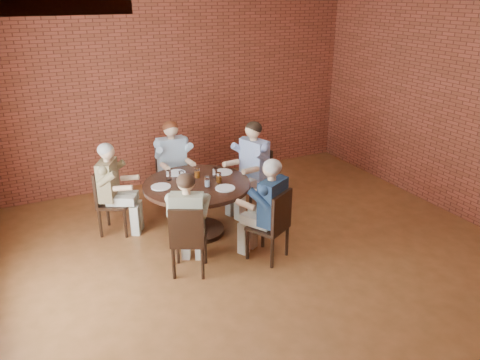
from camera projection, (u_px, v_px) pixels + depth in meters
name	position (u px, v px, depth m)	size (l,w,h in m)	color
floor	(277.00, 276.00, 5.58)	(7.00, 7.00, 0.00)	brown
wall_back	(174.00, 84.00, 7.84)	(7.00, 7.00, 0.00)	brown
dining_table	(197.00, 198.00, 6.37)	(1.45, 1.45, 0.75)	black
chair_a	(255.00, 177.00, 7.09)	(0.57, 0.57, 0.97)	black
diner_a	(251.00, 168.00, 6.97)	(0.56, 0.69, 1.39)	#4667B8
chair_b	(172.00, 174.00, 7.26)	(0.44, 0.44, 0.95)	black
diner_b	(173.00, 165.00, 7.12)	(0.54, 0.67, 1.36)	#A1B9CD
chair_c	(108.00, 199.00, 6.42)	(0.55, 0.55, 0.91)	black
diner_c	(113.00, 189.00, 6.36)	(0.50, 0.62, 1.29)	brown
chair_d	(188.00, 238.00, 5.42)	(0.54, 0.54, 0.90)	black
diner_d	(188.00, 224.00, 5.44)	(0.49, 0.61, 1.27)	gray
chair_e	(274.00, 223.00, 5.74)	(0.57, 0.57, 0.93)	black
diner_e	(268.00, 210.00, 5.72)	(0.52, 0.64, 1.32)	navy
plate_a	(223.00, 172.00, 6.65)	(0.26, 0.26, 0.01)	white
plate_b	(176.00, 173.00, 6.62)	(0.26, 0.26, 0.01)	white
plate_c	(161.00, 187.00, 6.15)	(0.26, 0.26, 0.01)	white
plate_d	(225.00, 188.00, 6.11)	(0.26, 0.26, 0.01)	white
glass_a	(215.00, 173.00, 6.45)	(0.07, 0.07, 0.14)	white
glass_b	(197.00, 173.00, 6.45)	(0.07, 0.07, 0.14)	white
glass_c	(169.00, 175.00, 6.37)	(0.07, 0.07, 0.14)	white
glass_d	(181.00, 176.00, 6.34)	(0.07, 0.07, 0.14)	white
glass_e	(179.00, 182.00, 6.13)	(0.07, 0.07, 0.14)	white
glass_f	(186.00, 191.00, 5.87)	(0.07, 0.07, 0.14)	white
glass_g	(207.00, 182.00, 6.16)	(0.07, 0.07, 0.14)	white
glass_h	(219.00, 178.00, 6.29)	(0.07, 0.07, 0.14)	white
smartphone	(222.00, 187.00, 6.15)	(0.07, 0.14, 0.01)	black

